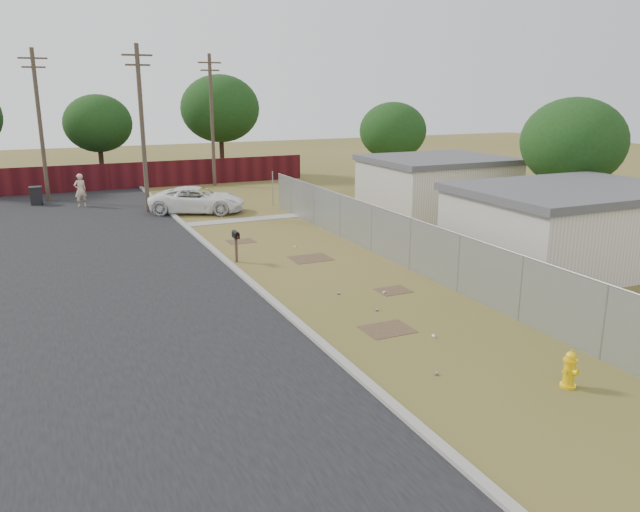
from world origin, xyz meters
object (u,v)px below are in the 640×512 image
fire_hydrant (570,370)px  pickup_truck (197,200)px  pedestrian (80,190)px  mailbox (236,237)px  trash_bin (36,195)px

fire_hydrant → pickup_truck: bearing=96.4°
fire_hydrant → pedestrian: 30.22m
mailbox → trash_bin: 18.59m
pickup_truck → pedestrian: pedestrian is taller
mailbox → pedestrian: pedestrian is taller
mailbox → pedestrian: (-4.69, 15.44, -0.04)m
fire_hydrant → pickup_truck: pickup_truck is taller
fire_hydrant → mailbox: mailbox is taller
pickup_truck → pedestrian: 7.39m
mailbox → trash_bin: (-7.07, 17.19, -0.45)m
pedestrian → fire_hydrant: bearing=89.3°
mailbox → pedestrian: bearing=106.9°
fire_hydrant → mailbox: 14.09m
pedestrian → trash_bin: 2.99m
mailbox → pickup_truck: pickup_truck is taller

